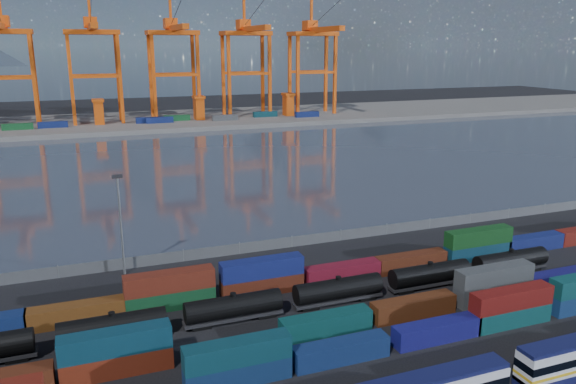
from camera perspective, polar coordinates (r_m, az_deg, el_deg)
name	(u,v)px	position (r m, az deg, el deg)	size (l,w,h in m)	color
ground	(365,312)	(80.64, 7.79, -12.01)	(700.00, 700.00, 0.00)	black
harbor_water	(201,166)	(175.28, -8.78, 2.65)	(700.00, 700.00, 0.00)	#323A49
far_quay	(154,121)	(277.35, -13.48, 7.03)	(700.00, 70.00, 2.00)	#514F4C
container_row_south	(429,326)	(73.76, 14.11, -13.06)	(140.65, 2.41, 5.14)	#404245
container_row_mid	(333,319)	(74.48, 4.63, -12.76)	(141.47, 2.50, 5.32)	#45474B
container_row_north	(359,265)	(90.76, 7.26, -7.41)	(141.98, 2.55, 5.43)	#101254
tanker_string	(288,298)	(79.02, -0.04, -10.76)	(91.07, 2.92, 4.17)	black
waterfront_fence	(292,242)	(103.60, 0.40, -5.08)	(160.12, 0.12, 2.20)	#595B5E
yard_light_mast	(120,219)	(92.93, -16.65, -2.68)	(1.60, 0.40, 16.60)	slate
gantry_cranes	(134,43)	(267.70, -15.39, 14.35)	(198.11, 44.37, 60.09)	#E1500F
quay_containers	(133,121)	(261.51, -15.48, 6.96)	(172.58, 10.99, 2.60)	navy
straddle_carriers	(150,109)	(266.39, -13.81, 8.18)	(140.00, 7.00, 11.10)	#E1500F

